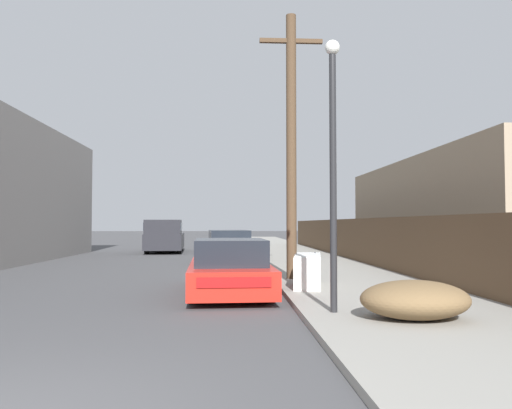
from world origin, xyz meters
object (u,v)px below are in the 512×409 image
(parked_sports_car_red, at_px, (229,269))
(street_lamp, at_px, (333,153))
(discarded_fridge, at_px, (308,270))
(car_parked_mid, at_px, (229,247))
(brush_pile, at_px, (415,300))
(pickup_truck, at_px, (165,236))
(utility_pole, at_px, (291,141))

(parked_sports_car_red, xyz_separation_m, street_lamp, (1.81, -3.19, 2.30))
(discarded_fridge, bearing_deg, car_parked_mid, 111.94)
(discarded_fridge, distance_m, brush_pile, 4.32)
(pickup_truck, distance_m, street_lamp, 20.97)
(parked_sports_car_red, xyz_separation_m, pickup_truck, (-3.69, 16.96, 0.35))
(utility_pole, height_order, brush_pile, utility_pole)
(pickup_truck, bearing_deg, utility_pole, 106.73)
(discarded_fridge, xyz_separation_m, utility_pole, (-0.16, 1.86, 3.47))
(parked_sports_car_red, height_order, car_parked_mid, car_parked_mid)
(parked_sports_car_red, bearing_deg, street_lamp, -62.72)
(street_lamp, xyz_separation_m, brush_pile, (1.17, -0.70, -2.45))
(utility_pole, xyz_separation_m, street_lamp, (0.06, -5.35, -1.10))
(discarded_fridge, distance_m, parked_sports_car_red, 1.93)
(car_parked_mid, height_order, pickup_truck, pickup_truck)
(parked_sports_car_red, distance_m, car_parked_mid, 9.78)
(discarded_fridge, xyz_separation_m, street_lamp, (-0.10, -3.49, 2.37))
(discarded_fridge, distance_m, street_lamp, 4.22)
(pickup_truck, height_order, street_lamp, street_lamp)
(parked_sports_car_red, xyz_separation_m, brush_pile, (2.97, -3.89, -0.15))
(discarded_fridge, xyz_separation_m, parked_sports_car_red, (-1.91, -0.30, 0.07))
(parked_sports_car_red, relative_size, utility_pole, 0.63)
(discarded_fridge, distance_m, pickup_truck, 17.58)
(discarded_fridge, height_order, utility_pole, utility_pole)
(car_parked_mid, relative_size, street_lamp, 0.96)
(car_parked_mid, bearing_deg, parked_sports_car_red, -94.63)
(utility_pole, height_order, street_lamp, utility_pole)
(discarded_fridge, height_order, pickup_truck, pickup_truck)
(parked_sports_car_red, bearing_deg, brush_pile, -54.85)
(street_lamp, bearing_deg, car_parked_mid, 98.04)
(discarded_fridge, height_order, parked_sports_car_red, parked_sports_car_red)
(pickup_truck, height_order, utility_pole, utility_pole)
(parked_sports_car_red, distance_m, pickup_truck, 17.36)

